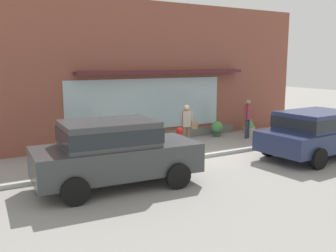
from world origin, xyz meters
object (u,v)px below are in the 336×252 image
object	(u,v)px
pedestrian_with_handbag	(187,123)
potted_plant_window_right	(101,144)
parked_car_dark_gray	(114,150)
potted_plant_window_center	(249,125)
fire_hydrant	(179,140)
pedestrian_passerby	(248,116)
potted_plant_trailing_edge	(217,128)
parked_car_navy	(318,131)
potted_plant_near_hydrant	(156,131)

from	to	relation	value
pedestrian_with_handbag	potted_plant_window_right	size ratio (longest dim) A/B	2.95
parked_car_dark_gray	pedestrian_with_handbag	bearing A→B (deg)	38.34
pedestrian_with_handbag	potted_plant_window_center	distance (m)	4.32
pedestrian_with_handbag	parked_car_dark_gray	world-z (taller)	parked_car_dark_gray
fire_hydrant	pedestrian_with_handbag	bearing A→B (deg)	39.49
fire_hydrant	potted_plant_window_right	size ratio (longest dim) A/B	1.69
pedestrian_passerby	potted_plant_trailing_edge	distance (m)	1.41
pedestrian_with_handbag	potted_plant_window_center	size ratio (longest dim) A/B	2.16
parked_car_dark_gray	fire_hydrant	bearing A→B (deg)	37.17
parked_car_dark_gray	potted_plant_trailing_edge	bearing A→B (deg)	35.66
parked_car_dark_gray	parked_car_navy	bearing A→B (deg)	-0.91
fire_hydrant	parked_car_dark_gray	xyz separation A→B (m)	(-3.35, -2.19, 0.51)
potted_plant_window_center	potted_plant_near_hydrant	bearing A→B (deg)	175.75
pedestrian_with_handbag	parked_car_navy	xyz separation A→B (m)	(3.02, -3.38, -0.04)
parked_car_navy	potted_plant_near_hydrant	world-z (taller)	parked_car_navy
potted_plant_window_center	potted_plant_trailing_edge	distance (m)	1.85
parked_car_navy	pedestrian_with_handbag	bearing A→B (deg)	128.56
fire_hydrant	potted_plant_near_hydrant	xyz separation A→B (m)	(0.21, 2.05, -0.03)
fire_hydrant	potted_plant_trailing_edge	bearing A→B (deg)	29.87
potted_plant_trailing_edge	potted_plant_window_right	xyz separation A→B (m)	(-5.27, -0.12, -0.10)
pedestrian_with_handbag	potted_plant_trailing_edge	world-z (taller)	pedestrian_with_handbag
pedestrian_with_handbag	potted_plant_trailing_edge	distance (m)	2.62
potted_plant_window_center	potted_plant_trailing_edge	world-z (taller)	potted_plant_window_center
fire_hydrant	potted_plant_trailing_edge	size ratio (longest dim) A/B	1.39
parked_car_navy	potted_plant_window_center	bearing A→B (deg)	72.86
potted_plant_near_hydrant	potted_plant_window_right	xyz separation A→B (m)	(-2.49, -0.46, -0.16)
pedestrian_passerby	parked_car_navy	size ratio (longest dim) A/B	0.37
pedestrian_passerby	potted_plant_near_hydrant	distance (m)	3.89
parked_car_navy	potted_plant_near_hydrant	bearing A→B (deg)	122.66
pedestrian_passerby	potted_plant_window_center	size ratio (longest dim) A/B	2.19
pedestrian_with_handbag	pedestrian_passerby	distance (m)	3.15
pedestrian_passerby	potted_plant_near_hydrant	world-z (taller)	pedestrian_passerby
pedestrian_with_handbag	potted_plant_window_right	bearing A→B (deg)	-179.02
pedestrian_with_handbag	potted_plant_trailing_edge	xyz separation A→B (m)	(2.29, 1.14, -0.57)
potted_plant_window_right	pedestrian_passerby	bearing A→B (deg)	-7.64
fire_hydrant	potted_plant_window_center	distance (m)	5.13
pedestrian_passerby	potted_plant_trailing_edge	bearing A→B (deg)	115.94
fire_hydrant	potted_plant_trailing_edge	world-z (taller)	fire_hydrant
pedestrian_with_handbag	fire_hydrant	bearing A→B (deg)	-120.70
fire_hydrant	parked_car_dark_gray	bearing A→B (deg)	-146.86
parked_car_dark_gray	potted_plant_near_hydrant	distance (m)	5.56
pedestrian_passerby	potted_plant_trailing_edge	xyz separation A→B (m)	(-0.86, 0.94, -0.59)
pedestrian_with_handbag	potted_plant_window_right	world-z (taller)	pedestrian_with_handbag
potted_plant_near_hydrant	potted_plant_trailing_edge	size ratio (longest dim) A/B	1.13
potted_plant_window_center	potted_plant_trailing_edge	xyz separation A→B (m)	(-1.85, 0.01, 0.01)
potted_plant_window_right	potted_plant_window_center	bearing A→B (deg)	0.90
potted_plant_window_right	parked_car_navy	bearing A→B (deg)	-36.21
parked_car_dark_gray	potted_plant_window_right	size ratio (longest dim) A/B	7.87
parked_car_navy	potted_plant_window_center	size ratio (longest dim) A/B	5.97
fire_hydrant	potted_plant_near_hydrant	world-z (taller)	fire_hydrant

